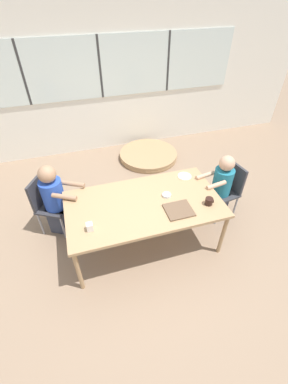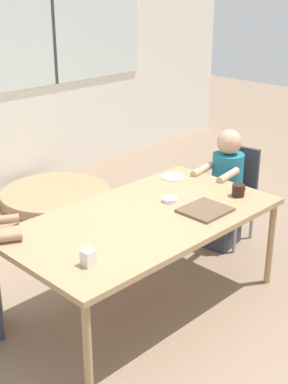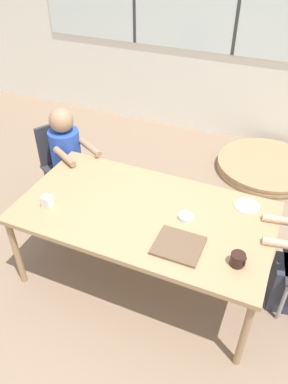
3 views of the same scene
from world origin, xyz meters
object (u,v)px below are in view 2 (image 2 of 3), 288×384
chair_for_man_blue_shirt (233,186)px  milk_carton_small (88,258)px  person_man_blue_shirt (225,193)px  folded_table_stack (56,196)px  bowl_white_shallow (170,200)px  coffee_mug (239,190)px

chair_for_man_blue_shirt → milk_carton_small: size_ratio=9.06×
person_man_blue_shirt → folded_table_stack: (-0.48, 1.85, -0.43)m
chair_for_man_blue_shirt → folded_table_stack: chair_for_man_blue_shirt is taller
person_man_blue_shirt → bowl_white_shallow: size_ratio=9.52×
coffee_mug → bowl_white_shallow: bearing=146.6°
chair_for_man_blue_shirt → person_man_blue_shirt: (-0.16, -0.03, -0.02)m
bowl_white_shallow → folded_table_stack: bearing=78.7°
person_man_blue_shirt → milk_carton_small: (-1.89, -0.43, 0.28)m
chair_for_man_blue_shirt → coffee_mug: chair_for_man_blue_shirt is taller
coffee_mug → person_man_blue_shirt: bearing=44.9°
folded_table_stack → coffee_mug: bearing=-88.9°
coffee_mug → bowl_white_shallow: size_ratio=0.92×
milk_carton_small → bowl_white_shallow: (1.01, 0.29, -0.03)m
chair_for_man_blue_shirt → person_man_blue_shirt: person_man_blue_shirt is taller
coffee_mug → bowl_white_shallow: (-0.44, 0.29, -0.03)m
bowl_white_shallow → folded_table_stack: size_ratio=0.10×
chair_for_man_blue_shirt → person_man_blue_shirt: bearing=90.0°
chair_for_man_blue_shirt → bowl_white_shallow: 1.08m
coffee_mug → milk_carton_small: bearing=179.8°
milk_carton_small → folded_table_stack: milk_carton_small is taller
coffee_mug → milk_carton_small: size_ratio=1.08×
bowl_white_shallow → folded_table_stack: bowl_white_shallow is taller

